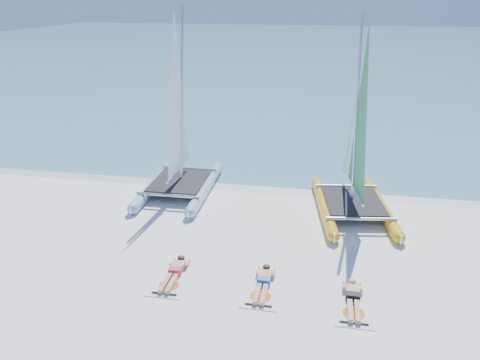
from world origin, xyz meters
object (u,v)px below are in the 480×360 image
(towel_b, at_px, (262,289))
(sunbather_b, at_px, (263,282))
(catamaran_blue, at_px, (178,139))
(catamaran_yellow, at_px, (355,149))
(sunbather_c, at_px, (353,297))
(towel_a, at_px, (173,279))
(towel_c, at_px, (353,305))
(sunbather_a, at_px, (175,272))

(towel_b, xyz_separation_m, sunbather_b, (0.00, 0.19, 0.11))
(catamaran_blue, relative_size, catamaran_yellow, 1.02)
(catamaran_blue, bearing_deg, sunbather_c, -44.81)
(towel_a, height_order, sunbather_c, sunbather_c)
(towel_c, bearing_deg, catamaran_blue, 135.32)
(towel_b, xyz_separation_m, sunbather_c, (2.40, -0.09, 0.11))
(catamaran_blue, height_order, sunbather_b, catamaran_blue)
(towel_a, height_order, sunbather_a, sunbather_a)
(sunbather_c, bearing_deg, catamaran_blue, 136.16)
(catamaran_blue, distance_m, towel_a, 6.90)
(sunbather_a, distance_m, towel_c, 5.00)
(sunbather_c, bearing_deg, towel_c, -90.00)
(towel_c, xyz_separation_m, sunbather_c, (-0.00, 0.19, 0.11))
(towel_a, relative_size, sunbather_a, 1.07)
(towel_b, height_order, towel_c, same)
(catamaran_blue, distance_m, sunbather_b, 7.78)
(catamaran_blue, distance_m, towel_c, 9.67)
(catamaran_yellow, bearing_deg, sunbather_a, -139.65)
(sunbather_b, bearing_deg, sunbather_c, -6.61)
(catamaran_blue, xyz_separation_m, towel_b, (4.29, -6.34, -2.19))
(towel_b, bearing_deg, catamaran_yellow, 67.28)
(sunbather_a, height_order, sunbather_b, same)
(sunbather_a, bearing_deg, towel_c, -5.80)
(towel_b, bearing_deg, catamaran_blue, 124.08)
(sunbather_a, height_order, sunbather_c, same)
(catamaran_blue, height_order, sunbather_c, catamaran_blue)
(catamaran_blue, bearing_deg, towel_a, -75.68)
(sunbather_a, bearing_deg, catamaran_blue, 105.74)
(catamaran_yellow, distance_m, sunbather_c, 6.47)
(sunbather_a, xyz_separation_m, towel_c, (4.97, -0.50, -0.11))
(catamaran_yellow, xyz_separation_m, sunbather_c, (-0.12, -6.11, -2.15))
(sunbather_b, bearing_deg, towel_b, -90.00)
(catamaran_blue, xyz_separation_m, towel_c, (6.70, -6.62, -2.19))
(towel_b, xyz_separation_m, towel_c, (2.40, -0.28, 0.00))
(catamaran_blue, height_order, sunbather_a, catamaran_blue)
(catamaran_blue, height_order, towel_a, catamaran_blue)
(catamaran_yellow, height_order, sunbather_a, catamaran_yellow)
(sunbather_a, bearing_deg, sunbather_b, -0.77)
(towel_b, height_order, sunbather_c, sunbather_c)
(catamaran_yellow, height_order, sunbather_c, catamaran_yellow)
(sunbather_b, bearing_deg, catamaran_yellow, 66.61)
(sunbather_c, bearing_deg, catamaran_yellow, 88.91)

